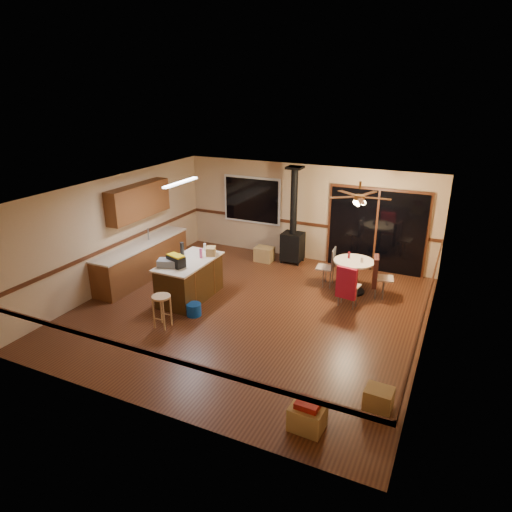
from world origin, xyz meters
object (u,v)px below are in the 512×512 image
Objects in this scene: chair_left at (330,263)px; toolbox_grey at (170,263)px; wood_stove at (293,237)px; bar_stool at (162,311)px; dining_table at (353,271)px; box_corner_b at (379,399)px; blue_bucket at (194,310)px; chair_near at (347,283)px; box_under_window at (264,254)px; toolbox_black at (176,261)px; box_corner_a at (307,417)px; kitchen_island at (190,279)px; chair_right at (377,271)px.

toolbox_grey is at bearing -139.51° from chair_left.
bar_stool is at bearing -103.73° from wood_stove.
dining_table reaches higher than box_corner_b.
chair_left is (2.12, 2.66, 0.46)m from blue_bucket.
wood_stove is at bearing 78.26° from blue_bucket.
box_under_window is (-2.74, 1.83, -0.40)m from chair_near.
toolbox_grey reaches higher than chair_near.
wood_stove is 2.88m from chair_near.
wood_stove is 6.10× the size of toolbox_black.
bar_stool is 4.43m from box_corner_b.
wood_stove is at bearing 141.42° from chair_left.
box_under_window is 6.28m from box_corner_b.
chair_near is 3.90m from box_corner_a.
toolbox_black is 0.87× the size of box_corner_a.
box_corner_a is (3.55, -1.51, -0.16)m from bar_stool.
kitchen_island is at bearing -113.09° from wood_stove.
chair_right is at bearing 42.48° from bar_stool.
toolbox_grey is (-0.19, -0.44, 0.52)m from kitchen_island.
toolbox_black is 0.80× the size of chair_left.
box_under_window is (0.35, 4.17, -0.14)m from bar_stool.
chair_left is at bearing 54.00° from bar_stool.
box_under_window is at bearing 146.33° from chair_near.
box_corner_a is at bearing -83.12° from chair_near.
chair_right is at bearing 30.71° from toolbox_black.
box_corner_b is at bearing -18.00° from blue_bucket.
kitchen_island reaches higher than bar_stool.
box_corner_a is (3.84, -2.48, -0.83)m from toolbox_black.
chair_left is at bearing 51.47° from blue_bucket.
chair_right is at bearing 63.46° from chair_near.
toolbox_black is at bearing -157.84° from chair_near.
dining_table is at bearing 43.24° from blue_bucket.
kitchen_island is 1.81× the size of dining_table.
chair_near is at bearing 30.96° from blue_bucket.
wood_stove is 2.28m from dining_table.
chair_right is (3.24, 2.57, 0.47)m from blue_bucket.
chair_near is 1.00m from chair_right.
blue_bucket is at bearing -136.76° from dining_table.
bar_stool is (0.22, -1.35, -0.11)m from kitchen_island.
toolbox_grey is at bearing -113.44° from kitchen_island.
box_under_window is (0.76, 3.26, -0.78)m from toolbox_grey.
toolbox_black is 3.67m from chair_near.
box_corner_b is at bearing -63.87° from chair_left.
chair_right is (0.45, 0.90, 0.00)m from chair_near.
toolbox_grey reaches higher than box_corner_a.
toolbox_grey is 0.95× the size of chair_left.
toolbox_black is at bearing 160.81° from box_corner_b.
blue_bucket is at bearing 65.85° from bar_stool.
dining_table reaches higher than blue_bucket.
kitchen_island is 0.92m from blue_bucket.
toolbox_black is at bearing 153.03° from blue_bucket.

